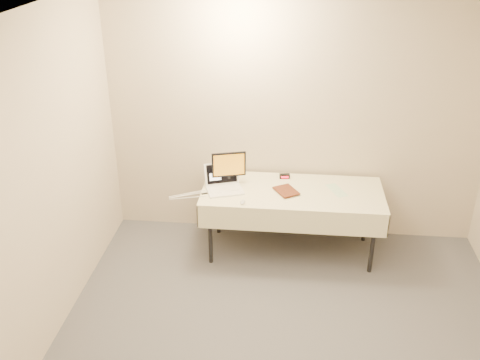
# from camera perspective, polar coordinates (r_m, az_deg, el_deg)

# --- Properties ---
(back_wall) EXTENTS (4.00, 0.10, 2.70)m
(back_wall) POSITION_cam_1_polar(r_m,az_deg,el_deg) (5.69, 5.96, 6.47)
(back_wall) COLOR beige
(back_wall) RESTS_ON ground
(table) EXTENTS (1.86, 0.81, 0.74)m
(table) POSITION_cam_1_polar(r_m,az_deg,el_deg) (5.55, 5.60, -1.70)
(table) COLOR black
(table) RESTS_ON ground
(laptop) EXTENTS (0.45, 0.44, 0.24)m
(laptop) POSITION_cam_1_polar(r_m,az_deg,el_deg) (5.51, -1.76, -0.37)
(laptop) COLOR white
(laptop) RESTS_ON table
(monitor) EXTENTS (0.35, 0.15, 0.36)m
(monitor) POSITION_cam_1_polar(r_m,az_deg,el_deg) (5.52, -1.20, 1.50)
(monitor) COLOR black
(monitor) RESTS_ON table
(book) EXTENTS (0.17, 0.12, 0.25)m
(book) POSITION_cam_1_polar(r_m,az_deg,el_deg) (5.38, 4.13, -0.31)
(book) COLOR maroon
(book) RESTS_ON table
(alarm_clock) EXTENTS (0.11, 0.06, 0.05)m
(alarm_clock) POSITION_cam_1_polar(r_m,az_deg,el_deg) (5.76, 4.78, 0.41)
(alarm_clock) COLOR black
(alarm_clock) RESTS_ON table
(clicker) EXTENTS (0.06, 0.10, 0.02)m
(clicker) POSITION_cam_1_polar(r_m,az_deg,el_deg) (5.26, 0.28, -2.35)
(clicker) COLOR #BCBCBF
(clicker) RESTS_ON table
(paper_form) EXTENTS (0.23, 0.32, 0.00)m
(paper_form) POSITION_cam_1_polar(r_m,az_deg,el_deg) (5.59, 10.27, -1.08)
(paper_form) COLOR #BBDDB0
(paper_form) RESTS_ON table
(usb_dongle) EXTENTS (0.06, 0.04, 0.01)m
(usb_dongle) POSITION_cam_1_polar(r_m,az_deg,el_deg) (5.43, -3.81, -1.46)
(usb_dongle) COLOR black
(usb_dongle) RESTS_ON table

